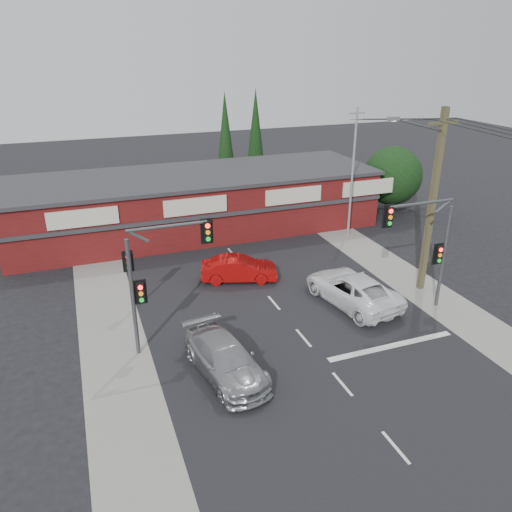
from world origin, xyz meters
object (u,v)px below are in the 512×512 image
object	(u,v)px
red_sedan	(239,269)
shop_building	(196,202)
utility_pole	(431,197)
white_suv	(352,289)
silver_suv	(225,359)

from	to	relation	value
red_sedan	shop_building	distance (m)	9.54
red_sedan	utility_pole	size ratio (longest dim) A/B	0.44
white_suv	silver_suv	bearing A→B (deg)	14.72
red_sedan	shop_building	size ratio (longest dim) A/B	0.16
white_suv	silver_suv	distance (m)	9.02
utility_pole	white_suv	bearing A→B (deg)	-178.10
red_sedan	white_suv	bearing A→B (deg)	-117.21
white_suv	utility_pole	world-z (taller)	utility_pole
white_suv	shop_building	xyz separation A→B (m)	(-4.93, 14.14, 1.32)
white_suv	silver_suv	world-z (taller)	white_suv
silver_suv	shop_building	xyz separation A→B (m)	(3.29, 17.86, 1.37)
silver_suv	red_sedan	xyz separation A→B (m)	(3.43, 8.43, -0.03)
white_suv	red_sedan	size ratio (longest dim) A/B	1.33
silver_suv	shop_building	world-z (taller)	shop_building
red_sedan	shop_building	bearing A→B (deg)	18.21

